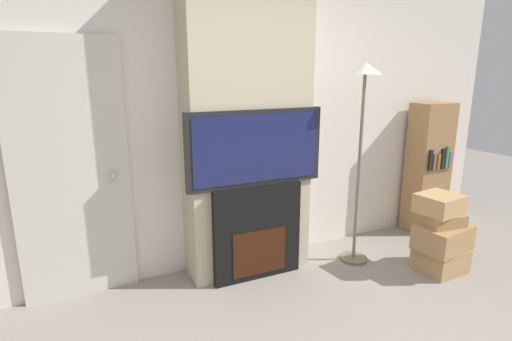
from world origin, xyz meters
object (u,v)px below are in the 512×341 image
(television, at_px, (256,148))
(box_stack, at_px, (441,236))
(floor_lamp, at_px, (362,115))
(bookshelf, at_px, (428,168))
(fireplace, at_px, (256,232))

(television, height_order, box_stack, television)
(floor_lamp, xyz_separation_m, bookshelf, (1.20, 0.29, -0.66))
(fireplace, bearing_deg, floor_lamp, -7.10)
(box_stack, xyz_separation_m, bookshelf, (0.64, 0.77, 0.38))
(television, height_order, floor_lamp, floor_lamp)
(fireplace, relative_size, floor_lamp, 0.45)
(television, distance_m, box_stack, 1.84)
(television, relative_size, bookshelf, 0.83)
(bookshelf, bearing_deg, floor_lamp, -166.53)
(television, bearing_deg, fireplace, 90.00)
(fireplace, relative_size, box_stack, 1.18)
(fireplace, height_order, floor_lamp, floor_lamp)
(box_stack, bearing_deg, fireplace, 158.37)
(fireplace, height_order, television, television)
(floor_lamp, height_order, bookshelf, floor_lamp)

